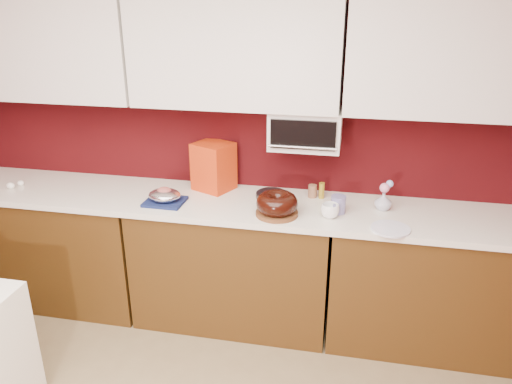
{
  "coord_description": "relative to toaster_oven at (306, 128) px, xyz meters",
  "views": [
    {
      "loc": [
        0.76,
        -1.0,
        2.18
      ],
      "look_at": [
        0.18,
        1.84,
        1.02
      ],
      "focal_mm": 35.0,
      "sensor_mm": 36.0,
      "label": 1
    }
  ],
  "objects": [
    {
      "name": "flower_vase",
      "position": [
        0.52,
        -0.11,
        -0.41
      ],
      "size": [
        0.1,
        0.1,
        0.13
      ],
      "primitive_type": "imported",
      "rotation": [
        0.0,
        0.0,
        -0.19
      ],
      "color": "#B5B9CD",
      "rests_on": "countertop"
    },
    {
      "name": "toaster_oven",
      "position": [
        0.0,
        0.0,
        0.0
      ],
      "size": [
        0.45,
        0.3,
        0.25
      ],
      "primitive_type": "cube",
      "color": "white",
      "rests_on": "upper_cabinet_center"
    },
    {
      "name": "flower_pink",
      "position": [
        0.52,
        -0.11,
        -0.33
      ],
      "size": [
        0.06,
        0.06,
        0.06
      ],
      "primitive_type": "sphere",
      "color": "pink",
      "rests_on": "flower_vase"
    },
    {
      "name": "cake_base",
      "position": [
        -0.13,
        -0.32,
        -0.46
      ],
      "size": [
        0.34,
        0.34,
        0.02
      ],
      "primitive_type": "cylinder",
      "rotation": [
        0.0,
        0.0,
        -0.37
      ],
      "color": "brown",
      "rests_on": "countertop"
    },
    {
      "name": "china_plate",
      "position": [
        0.55,
        -0.39,
        -0.47
      ],
      "size": [
        0.29,
        0.29,
        0.01
      ],
      "primitive_type": "cylinder",
      "rotation": [
        0.0,
        0.0,
        0.32
      ],
      "color": "white",
      "rests_on": "countertop"
    },
    {
      "name": "flower_blue",
      "position": [
        0.55,
        -0.09,
        -0.3
      ],
      "size": [
        0.05,
        0.05,
        0.05
      ],
      "primitive_type": "sphere",
      "color": "#95B0EF",
      "rests_on": "flower_vase"
    },
    {
      "name": "egg_right",
      "position": [
        -2.0,
        -0.19,
        -0.46
      ],
      "size": [
        0.06,
        0.05,
        0.04
      ],
      "primitive_type": "ellipsoid",
      "rotation": [
        0.0,
        0.0,
        0.32
      ],
      "color": "white",
      "rests_on": "countertop"
    },
    {
      "name": "foil_ham_nest",
      "position": [
        -0.88,
        -0.28,
        -0.42
      ],
      "size": [
        0.25,
        0.23,
        0.08
      ],
      "primitive_type": "ellipsoid",
      "rotation": [
        0.0,
        0.0,
        -0.28
      ],
      "color": "white",
      "rests_on": "navy_towel"
    },
    {
      "name": "roasted_ham",
      "position": [
        -0.88,
        -0.28,
        -0.4
      ],
      "size": [
        0.12,
        0.11,
        0.06
      ],
      "primitive_type": "ellipsoid",
      "rotation": [
        0.0,
        0.0,
        -0.29
      ],
      "color": "#B45952",
      "rests_on": "foil_ham_nest"
    },
    {
      "name": "countertop",
      "position": [
        -0.45,
        -0.17,
        -0.49
      ],
      "size": [
        4.0,
        0.62,
        0.04
      ],
      "primitive_type": "cube",
      "color": "white",
      "rests_on": "base_cabinet_center"
    },
    {
      "name": "upper_cabinet_center",
      "position": [
        -0.45,
        -0.02,
        0.48
      ],
      "size": [
        1.31,
        0.33,
        0.7
      ],
      "primitive_type": "cube",
      "color": "white",
      "rests_on": "wall_back"
    },
    {
      "name": "navy_towel",
      "position": [
        -0.88,
        -0.28,
        -0.47
      ],
      "size": [
        0.26,
        0.22,
        0.02
      ],
      "primitive_type": "cube",
      "rotation": [
        0.0,
        0.0,
        -0.02
      ],
      "color": "#141F4D",
      "rests_on": "countertop"
    },
    {
      "name": "base_cabinet_left",
      "position": [
        -1.78,
        -0.17,
        -0.95
      ],
      "size": [
        1.31,
        0.58,
        0.86
      ],
      "primitive_type": "cube",
      "color": "#482C0E",
      "rests_on": "floor"
    },
    {
      "name": "toaster_oven_door",
      "position": [
        0.0,
        -0.16,
        0.0
      ],
      "size": [
        0.4,
        0.02,
        0.18
      ],
      "primitive_type": "cube",
      "color": "black",
      "rests_on": "toaster_oven"
    },
    {
      "name": "paper_cup",
      "position": [
        0.06,
        0.01,
        -0.43
      ],
      "size": [
        0.06,
        0.06,
        0.09
      ],
      "primitive_type": "cylinder",
      "rotation": [
        0.0,
        0.0,
        0.09
      ],
      "color": "brown",
      "rests_on": "countertop"
    },
    {
      "name": "upper_cabinet_right",
      "position": [
        0.88,
        -0.02,
        0.48
      ],
      "size": [
        1.31,
        0.33,
        0.7
      ],
      "primitive_type": "cube",
      "color": "white",
      "rests_on": "wall_back"
    },
    {
      "name": "pandoro_box",
      "position": [
        -0.63,
        0.03,
        -0.31
      ],
      "size": [
        0.31,
        0.3,
        0.33
      ],
      "primitive_type": "cube",
      "rotation": [
        0.0,
        0.0,
        -0.42
      ],
      "color": "#AF160B",
      "rests_on": "countertop"
    },
    {
      "name": "egg_left",
      "position": [
        -2.03,
        -0.26,
        -0.45
      ],
      "size": [
        0.07,
        0.06,
        0.05
      ],
      "primitive_type": "ellipsoid",
      "rotation": [
        0.0,
        0.0,
        0.24
      ],
      "color": "white",
      "rests_on": "countertop"
    },
    {
      "name": "blue_jar",
      "position": [
        0.24,
        -0.21,
        -0.42
      ],
      "size": [
        0.1,
        0.1,
        0.11
      ],
      "primitive_type": "cylinder",
      "rotation": [
        0.0,
        0.0,
        -0.1
      ],
      "color": "navy",
      "rests_on": "countertop"
    },
    {
      "name": "toaster_oven_handle",
      "position": [
        0.0,
        -0.18,
        -0.07
      ],
      "size": [
        0.42,
        0.02,
        0.02
      ],
      "primitive_type": "cylinder",
      "rotation": [
        0.0,
        1.57,
        0.0
      ],
      "color": "silver",
      "rests_on": "toaster_oven"
    },
    {
      "name": "base_cabinet_center",
      "position": [
        -0.45,
        -0.17,
        -0.95
      ],
      "size": [
        1.31,
        0.58,
        0.86
      ],
      "primitive_type": "cube",
      "color": "#482C0E",
      "rests_on": "floor"
    },
    {
      "name": "bundt_cake",
      "position": [
        -0.13,
        -0.32,
        -0.39
      ],
      "size": [
        0.28,
        0.28,
        0.1
      ],
      "primitive_type": "torus",
      "rotation": [
        0.0,
        0.0,
        -0.08
      ],
      "color": "black",
      "rests_on": "cake_base"
    },
    {
      "name": "coffee_mug",
      "position": [
        0.2,
        -0.29,
        -0.42
      ],
      "size": [
        0.13,
        0.13,
        0.11
      ],
      "primitive_type": "imported",
      "rotation": [
        0.0,
        0.0,
        0.53
      ],
      "color": "white",
      "rests_on": "countertop"
    },
    {
      "name": "wall_back",
      "position": [
        -0.45,
        0.15,
        -0.12
      ],
      "size": [
        4.0,
        0.02,
        2.5
      ],
      "primitive_type": "cube",
      "color": "#3E080A",
      "rests_on": "floor"
    },
    {
      "name": "base_cabinet_right",
      "position": [
        0.88,
        -0.17,
        -0.95
      ],
      "size": [
        1.31,
        0.58,
        0.86
      ],
      "primitive_type": "cube",
      "color": "#482C0E",
      "rests_on": "floor"
    },
    {
      "name": "amber_bottle",
      "position": [
        0.12,
        0.01,
        -0.42
      ],
      "size": [
        0.04,
        0.04,
        0.11
      ],
      "primitive_type": "cylinder",
      "rotation": [
        0.0,
        0.0,
        -0.15
      ],
      "color": "olive",
      "rests_on": "countertop"
    },
    {
      "name": "dark_pan",
      "position": [
        -0.21,
        -0.05,
        -0.46
      ],
      "size": [
        0.27,
        0.27,
        0.04
      ],
      "primitive_type": "cylinder",
      "rotation": [
        0.0,
        0.0,
        -0.41
      ],
      "color": "black",
      "rests_on": "countertop"
    },
    {
      "name": "upper_cabinet_left",
      "position": [
        -1.78,
        -0.02,
        0.48
      ],
      "size": [
        1.31,
        0.33,
        0.7
      ],
      "primitive_type": "cube",
      "color": "white",
      "rests_on": "wall_back"
    }
  ]
}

